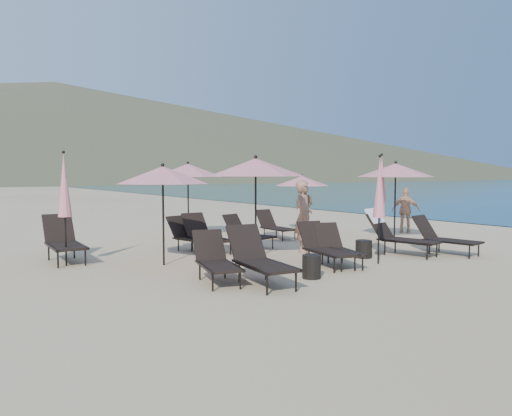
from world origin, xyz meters
TOP-DOWN VIEW (x-y plane):
  - ground at (0.00, 0.00)m, footprint 800.00×800.00m
  - volcanic_headland at (71.37, 302.62)m, footprint 690.00×690.00m
  - lounger_0 at (-4.06, 0.20)m, footprint 1.01×1.72m
  - lounger_1 at (-3.47, -0.43)m, footprint 0.94×1.90m
  - lounger_2 at (-0.95, 0.14)m, footprint 1.06×1.69m
  - lounger_3 at (-1.23, 0.23)m, footprint 0.90×1.73m
  - lounger_4 at (1.36, 0.39)m, footprint 1.07×1.95m
  - lounger_5 at (2.42, -0.26)m, footprint 0.88×1.75m
  - lounger_6 at (-5.90, 4.18)m, footprint 0.79×1.89m
  - lounger_7 at (-2.48, 3.50)m, footprint 0.68×1.73m
  - lounger_8 at (-2.72, 3.84)m, footprint 0.97×1.68m
  - lounger_9 at (-1.10, 3.60)m, footprint 0.96×1.66m
  - lounger_10 at (0.68, 4.70)m, footprint 0.60×1.54m
  - umbrella_open_0 at (-4.16, 2.36)m, footprint 2.14×2.14m
  - umbrella_open_1 at (-2.08, 1.74)m, footprint 2.33×2.33m
  - umbrella_open_2 at (3.34, 2.12)m, footprint 2.28×2.28m
  - umbrella_open_3 at (-1.56, 6.33)m, footprint 2.28×2.28m
  - umbrella_open_4 at (2.51, 5.56)m, footprint 1.89×1.89m
  - umbrella_closed_0 at (-0.05, -0.28)m, footprint 0.29×0.29m
  - umbrella_closed_1 at (3.60, 2.89)m, footprint 0.32×0.32m
  - umbrella_closed_2 at (-6.01, 3.53)m, footprint 0.30×0.30m
  - side_table_0 at (-2.34, -0.61)m, footprint 0.37×0.37m
  - side_table_1 at (0.30, 0.50)m, footprint 0.40×0.40m
  - beachgoer_a at (-0.33, 2.05)m, footprint 0.80×0.82m
  - beachgoer_b at (3.44, 6.55)m, footprint 0.77×0.92m
  - beachgoer_c at (5.29, 3.28)m, footprint 0.88×0.96m

SIDE VIEW (x-z plane):
  - ground at x=0.00m, z-range 0.00..0.00m
  - side_table_1 at x=0.30m, z-range 0.00..0.43m
  - side_table_0 at x=-2.34m, z-range 0.00..0.47m
  - lounger_10 at x=0.68m, z-range -0.03..0.86m
  - lounger_9 at x=-1.10m, z-range -0.03..0.87m
  - lounger_2 at x=-0.95m, z-range -0.03..0.88m
  - lounger_8 at x=-2.72m, z-range -0.03..0.88m
  - lounger_0 at x=-4.06m, z-range -0.03..0.90m
  - lounger_3 at x=-1.23m, z-range -0.03..0.92m
  - lounger_5 at x=2.42m, z-range -0.03..0.93m
  - lounger_7 at x=-2.48m, z-range -0.03..0.96m
  - lounger_1 at x=-3.47m, z-range -0.03..1.02m
  - lounger_6 at x=-5.90m, z-range -0.03..1.03m
  - lounger_4 at x=1.36m, z-range -0.03..1.13m
  - beachgoer_c at x=5.29m, z-range 0.00..1.58m
  - beachgoer_b at x=3.44m, z-range 0.00..1.67m
  - beachgoer_a at x=-0.33m, z-range 0.00..1.90m
  - umbrella_closed_0 at x=-0.05m, z-range 0.49..2.99m
  - umbrella_closed_2 at x=-6.01m, z-range 0.51..3.08m
  - umbrella_open_4 at x=2.51m, z-range 0.78..2.82m
  - umbrella_closed_1 at x=3.60m, z-range 0.53..3.24m
  - umbrella_open_0 at x=-4.16m, z-range 0.88..3.18m
  - umbrella_open_2 at x=3.34m, z-range 0.94..3.39m
  - umbrella_open_3 at x=-1.56m, z-range 0.94..3.39m
  - umbrella_open_1 at x=-2.08m, z-range 0.96..3.47m
  - volcanic_headland at x=71.37m, z-range -1.01..53.99m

